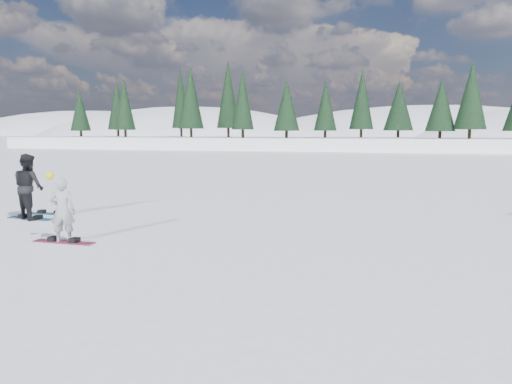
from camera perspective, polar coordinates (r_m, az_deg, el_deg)
ground at (r=12.09m, az=-17.06°, el=-5.51°), size 420.00×420.00×0.00m
alpine_backdrop at (r=200.64m, az=9.88°, el=2.35°), size 412.50×227.00×53.20m
snowboarder_woman at (r=12.20m, az=-21.27°, el=-1.91°), size 0.64×0.54×1.64m
snowboarder_man at (r=15.79m, az=-24.55°, el=0.57°), size 1.13×1.03×1.90m
snowboard_woman at (r=12.34m, az=-21.09°, el=-5.36°), size 1.50×0.31×0.03m
snowboard_man at (r=15.92m, az=-24.37°, el=-2.78°), size 1.52×0.42×0.03m
snowboard_loose_c at (r=16.55m, az=-22.48°, el=-2.32°), size 1.52×0.40×0.03m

